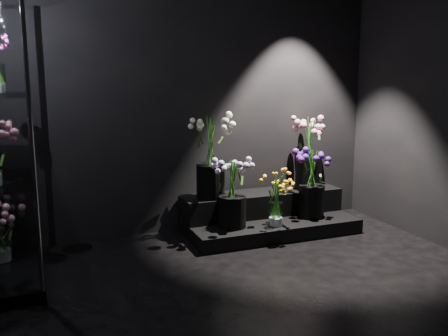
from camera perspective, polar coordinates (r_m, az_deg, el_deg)
floor at (r=3.43m, az=6.49°, el=-16.39°), size 4.00×4.00×0.00m
wall_back at (r=4.90m, az=-4.35°, el=8.89°), size 4.00×0.00×4.00m
display_riser at (r=5.06m, az=4.85°, el=-5.38°), size 1.67×0.74×0.37m
bouquet_orange_bells at (r=4.71m, az=5.99°, el=-3.50°), size 0.33×0.33×0.51m
bouquet_lilac at (r=4.62m, az=0.96°, el=-2.32°), size 0.37×0.37×0.68m
bouquet_purple at (r=5.03m, az=10.02°, el=-1.47°), size 0.33×0.33×0.68m
bouquet_cream_roses at (r=4.75m, az=-1.56°, el=1.89°), size 0.48×0.48×0.79m
bouquet_pink_roses at (r=5.28m, az=9.70°, el=2.18°), size 0.43×0.43×0.74m
bouquet_case_base_pink at (r=4.32m, az=-24.27°, el=-6.55°), size 0.34×0.34×0.47m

